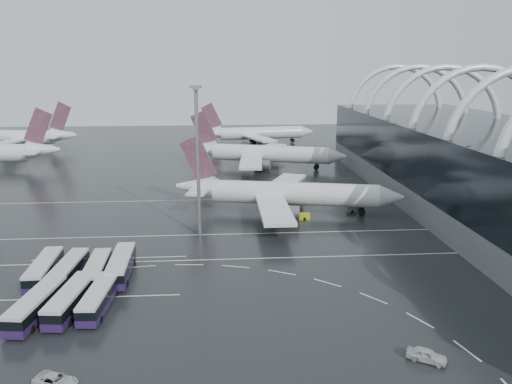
{
  "coord_description": "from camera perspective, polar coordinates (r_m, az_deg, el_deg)",
  "views": [
    {
      "loc": [
        -3.33,
        -87.41,
        34.38
      ],
      "look_at": [
        4.44,
        19.96,
        7.0
      ],
      "focal_mm": 35.0,
      "sensor_mm": 36.0,
      "label": 1
    }
  ],
  "objects": [
    {
      "name": "bus_row_near_d",
      "position": [
        87.41,
        -15.17,
        -8.07
      ],
      "size": [
        3.7,
        14.08,
        3.44
      ],
      "rotation": [
        0.0,
        0.0,
        1.6
      ],
      "color": "#261644",
      "rests_on": "ground"
    },
    {
      "name": "bus_bay_line_north",
      "position": [
        96.18,
        -16.39,
        -7.28
      ],
      "size": [
        28.0,
        0.25,
        0.01
      ],
      "primitive_type": "cube",
      "color": "silver",
      "rests_on": "ground"
    },
    {
      "name": "airliner_gate_c",
      "position": [
        225.61,
        -0.11,
        6.71
      ],
      "size": [
        52.55,
        48.03,
        18.72
      ],
      "rotation": [
        0.0,
        0.0,
        0.14
      ],
      "color": "silver",
      "rests_on": "ground"
    },
    {
      "name": "bus_row_far_a",
      "position": [
        77.98,
        -23.8,
        -11.7
      ],
      "size": [
        4.77,
        13.85,
        3.34
      ],
      "rotation": [
        0.0,
        0.0,
        1.44
      ],
      "color": "#261644",
      "rests_on": "ground"
    },
    {
      "name": "van_curve_b",
      "position": [
        65.9,
        18.92,
        -17.21
      ],
      "size": [
        4.99,
        4.02,
        1.6
      ],
      "primitive_type": "imported",
      "rotation": [
        0.0,
        0.0,
        1.03
      ],
      "color": "silver",
      "rests_on": "ground"
    },
    {
      "name": "gse_cart_belly_b",
      "position": [
        122.74,
        10.88,
        -1.93
      ],
      "size": [
        2.47,
        1.46,
        1.34
      ],
      "primitive_type": "cube",
      "color": "slate",
      "rests_on": "ground"
    },
    {
      "name": "gse_cart_belly_e",
      "position": [
        128.49,
        4.52,
        -1.06
      ],
      "size": [
        1.9,
        1.12,
        1.04
      ],
      "primitive_type": "cube",
      "color": "#B4B318",
      "rests_on": "ground"
    },
    {
      "name": "bus_row_near_c",
      "position": [
        86.94,
        -17.75,
        -8.49
      ],
      "size": [
        3.5,
        13.02,
        3.18
      ],
      "rotation": [
        0.0,
        0.0,
        1.61
      ],
      "color": "#261644",
      "rests_on": "ground"
    },
    {
      "name": "lane_marking_near",
      "position": [
        92.13,
        -1.78,
        -7.64
      ],
      "size": [
        120.0,
        0.25,
        0.01
      ],
      "primitive_type": "cube",
      "color": "silver",
      "rests_on": "ground"
    },
    {
      "name": "ground",
      "position": [
        93.99,
        -1.84,
        -7.19
      ],
      "size": [
        420.0,
        420.0,
        0.0
      ],
      "primitive_type": "plane",
      "color": "black",
      "rests_on": "ground"
    },
    {
      "name": "jet_remote_far",
      "position": [
        231.05,
        -24.88,
        5.7
      ],
      "size": [
        46.35,
        37.43,
        20.16
      ],
      "rotation": [
        0.0,
        0.0,
        3.0
      ],
      "color": "silver",
      "rests_on": "ground"
    },
    {
      "name": "floodlight_mast",
      "position": [
        100.71,
        -6.72,
        5.54
      ],
      "size": [
        2.35,
        2.35,
        30.62
      ],
      "color": "gray",
      "rests_on": "ground"
    },
    {
      "name": "terminal",
      "position": [
        127.54,
        26.56,
        2.13
      ],
      "size": [
        42.0,
        160.0,
        34.9
      ],
      "color": "slate",
      "rests_on": "ground"
    },
    {
      "name": "van_curve_a",
      "position": [
        62.68,
        -21.94,
        -19.38
      ],
      "size": [
        5.57,
        4.08,
        1.41
      ],
      "primitive_type": "imported",
      "rotation": [
        0.0,
        0.0,
        1.18
      ],
      "color": "silver",
      "rests_on": "ground"
    },
    {
      "name": "bus_row_far_b",
      "position": [
        77.81,
        -20.42,
        -11.43
      ],
      "size": [
        4.44,
        13.65,
        3.3
      ],
      "rotation": [
        0.0,
        0.0,
        1.46
      ],
      "color": "#261644",
      "rests_on": "ground"
    },
    {
      "name": "bus_row_near_a",
      "position": [
        89.96,
        -23.05,
        -8.14
      ],
      "size": [
        3.73,
        13.72,
        3.35
      ],
      "rotation": [
        0.0,
        0.0,
        1.62
      ],
      "color": "#261644",
      "rests_on": "ground"
    },
    {
      "name": "airliner_main",
      "position": [
        119.19,
        3.12,
        -0.22
      ],
      "size": [
        54.08,
        46.68,
        18.41
      ],
      "rotation": [
        0.0,
        0.0,
        -0.21
      ],
      "color": "silver",
      "rests_on": "ground"
    },
    {
      "name": "bus_row_far_c",
      "position": [
        77.2,
        -17.52,
        -11.47
      ],
      "size": [
        3.63,
        12.83,
        3.12
      ],
      "rotation": [
        0.0,
        0.0,
        1.51
      ],
      "color": "#261644",
      "rests_on": "ground"
    },
    {
      "name": "bus_bay_line_south",
      "position": [
        81.91,
        -18.72,
        -11.35
      ],
      "size": [
        28.0,
        0.25,
        0.01
      ],
      "primitive_type": "cube",
      "color": "silver",
      "rests_on": "ground"
    },
    {
      "name": "airliner_gate_b",
      "position": [
        171.98,
        0.69,
        4.38
      ],
      "size": [
        54.72,
        48.54,
        19.32
      ],
      "rotation": [
        0.0,
        0.0,
        -0.29
      ],
      "color": "silver",
      "rests_on": "ground"
    },
    {
      "name": "gse_cart_belly_a",
      "position": [
        115.34,
        5.53,
        -2.78
      ],
      "size": [
        2.52,
        1.49,
        1.38
      ],
      "primitive_type": "cube",
      "color": "#B4B318",
      "rests_on": "ground"
    },
    {
      "name": "lane_marking_mid",
      "position": [
        105.24,
        -2.11,
        -4.8
      ],
      "size": [
        120.0,
        0.25,
        0.01
      ],
      "primitive_type": "cube",
      "color": "silver",
      "rests_on": "ground"
    },
    {
      "name": "bus_row_near_b",
      "position": [
        88.34,
        -20.65,
        -8.36
      ],
      "size": [
        3.73,
        13.25,
        3.23
      ],
      "rotation": [
        0.0,
        0.0,
        1.51
      ],
      "color": "#261644",
      "rests_on": "ground"
    },
    {
      "name": "lane_marking_far",
      "position": [
        132.01,
        -2.55,
        -0.84
      ],
      "size": [
        120.0,
        0.25,
        0.01
      ],
      "primitive_type": "cube",
      "color": "silver",
      "rests_on": "ground"
    }
  ]
}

